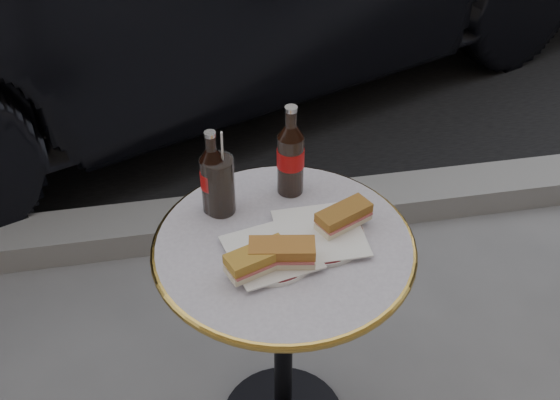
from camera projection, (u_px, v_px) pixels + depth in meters
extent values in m
cube|color=gray|center=(241.00, 218.00, 2.75)|extent=(40.00, 0.20, 0.12)
cylinder|color=white|center=(271.00, 254.00, 1.60)|extent=(0.21, 0.21, 0.01)
cylinder|color=silver|center=(320.00, 235.00, 1.65)|extent=(0.24, 0.24, 0.01)
cube|color=#AF7E2C|center=(257.00, 261.00, 1.54)|extent=(0.16, 0.11, 0.05)
cube|color=#A6662A|center=(282.00, 254.00, 1.55)|extent=(0.16, 0.09, 0.05)
cube|color=#905D24|center=(344.00, 218.00, 1.65)|extent=(0.15, 0.11, 0.05)
cylinder|color=black|center=(220.00, 185.00, 1.68)|extent=(0.10, 0.10, 0.16)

